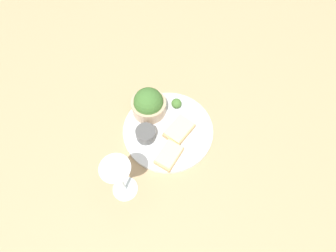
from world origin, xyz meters
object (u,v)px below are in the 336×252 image
Objects in this scene: salad_bowl at (149,104)px; cheese_toast_far at (169,155)px; cheese_toast_near at (179,130)px; sauce_ramekin at (146,134)px; wine_glass at (119,176)px.

salad_bowl is 0.18m from cheese_toast_far.
cheese_toast_near is at bearing -151.47° from cheese_toast_far.
cheese_toast_near is at bearing 148.55° from sauce_ramekin.
sauce_ramekin is 0.10m from cheese_toast_near.
sauce_ramekin is 0.63× the size of cheese_toast_far.
wine_glass is (0.21, 0.15, 0.06)m from salad_bowl.
sauce_ramekin is 0.10m from cheese_toast_far.
wine_glass is (0.15, -0.01, 0.09)m from cheese_toast_far.
cheese_toast_near is 0.25m from wine_glass.
cheese_toast_near is at bearing 98.26° from salad_bowl.
sauce_ramekin is at bearing -31.45° from cheese_toast_near.
salad_bowl is 1.10× the size of cheese_toast_near.
salad_bowl reaches higher than cheese_toast_far.
sauce_ramekin is at bearing 44.79° from salad_bowl.
wine_glass is at bearing -4.18° from cheese_toast_far.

